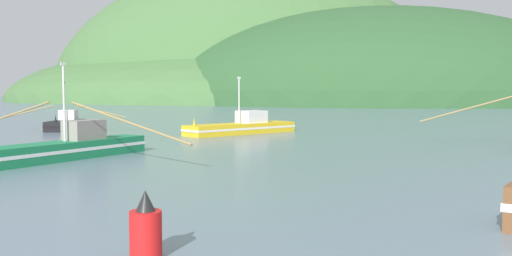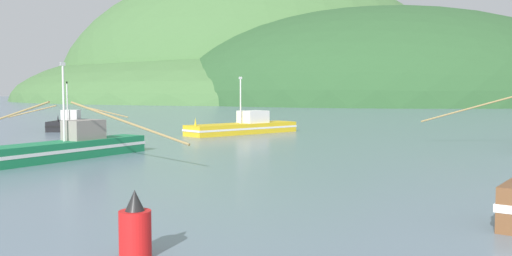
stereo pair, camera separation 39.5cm
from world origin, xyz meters
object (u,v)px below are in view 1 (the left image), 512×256
fishing_boat_yellow (242,127)px  fishing_boat_black (66,124)px  channel_buoy (146,230)px  fishing_boat_green (64,148)px

fishing_boat_yellow → fishing_boat_black: size_ratio=0.88×
fishing_boat_yellow → channel_buoy: size_ratio=6.33×
fishing_boat_yellow → fishing_boat_black: (-18.00, 1.84, 0.00)m
fishing_boat_green → channel_buoy: (10.94, -17.55, 0.00)m
fishing_boat_green → fishing_boat_yellow: (6.95, 20.30, -0.05)m
fishing_boat_yellow → channel_buoy: (3.99, -37.85, 0.05)m
fishing_boat_yellow → fishing_boat_green: bearing=21.3°
fishing_boat_yellow → channel_buoy: 38.06m
fishing_boat_green → channel_buoy: fishing_boat_green is taller
fishing_boat_black → channel_buoy: (21.99, -39.70, 0.05)m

